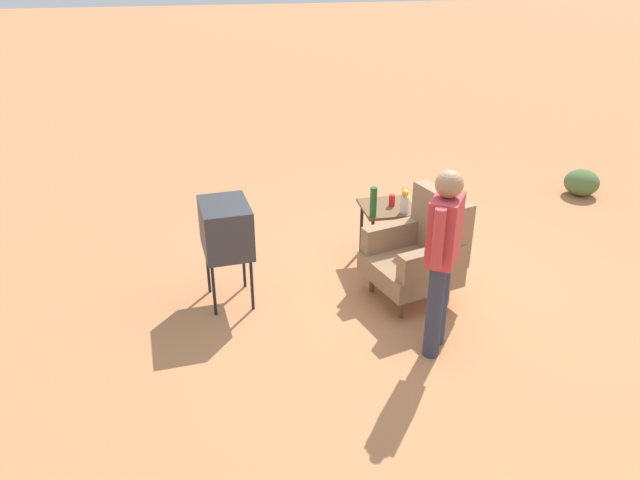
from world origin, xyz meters
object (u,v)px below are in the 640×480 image
at_px(tv_on_stand, 226,229).
at_px(flower_vase, 405,199).
at_px(soda_can_red, 392,200).
at_px(armchair, 420,251).
at_px(side_table, 387,215).
at_px(person_standing, 442,253).
at_px(bottle_wine_green, 373,202).

xyz_separation_m(tv_on_stand, flower_vase, (-0.35, 1.86, 0.01)).
relative_size(tv_on_stand, soda_can_red, 8.44).
xyz_separation_m(armchair, soda_can_red, (-0.80, -0.05, 0.20)).
relative_size(armchair, side_table, 1.65).
relative_size(tv_on_stand, flower_vase, 3.89).
height_order(tv_on_stand, flower_vase, tv_on_stand).
height_order(side_table, person_standing, person_standing).
bearing_deg(tv_on_stand, person_standing, 56.30).
bearing_deg(soda_can_red, bottle_wine_green, -49.07).
relative_size(bottle_wine_green, flower_vase, 1.21).
xyz_separation_m(side_table, flower_vase, (0.19, 0.12, 0.24)).
bearing_deg(side_table, bottle_wine_green, -45.11).
relative_size(armchair, bottle_wine_green, 3.31).
distance_m(tv_on_stand, soda_can_red, 1.86).
height_order(tv_on_stand, bottle_wine_green, tv_on_stand).
distance_m(side_table, person_standing, 1.71).
relative_size(armchair, tv_on_stand, 1.03).
bearing_deg(side_table, soda_can_red, 100.89).
bearing_deg(flower_vase, side_table, -146.86).
bearing_deg(tv_on_stand, armchair, 82.14).
xyz_separation_m(person_standing, soda_can_red, (-1.67, 0.10, -0.24)).
height_order(bottle_wine_green, soda_can_red, bottle_wine_green).
bearing_deg(bottle_wine_green, tv_on_stand, -78.54).
xyz_separation_m(tv_on_stand, bottle_wine_green, (-0.31, 1.51, 0.02)).
distance_m(tv_on_stand, person_standing, 2.03).
bearing_deg(flower_vase, armchair, -2.29).
relative_size(armchair, soda_can_red, 8.69).
relative_size(soda_can_red, flower_vase, 0.46).
bearing_deg(tv_on_stand, soda_can_red, 106.97).
xyz_separation_m(side_table, bottle_wine_green, (0.23, -0.23, 0.26)).
height_order(person_standing, flower_vase, person_standing).
distance_m(tv_on_stand, flower_vase, 1.89).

